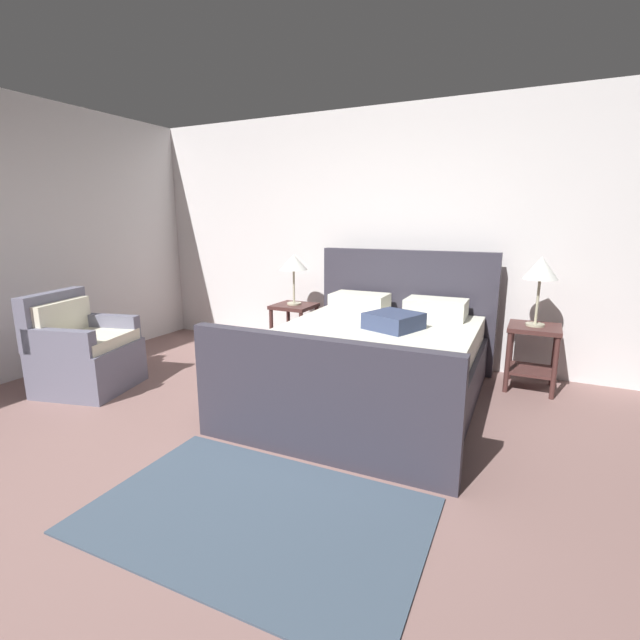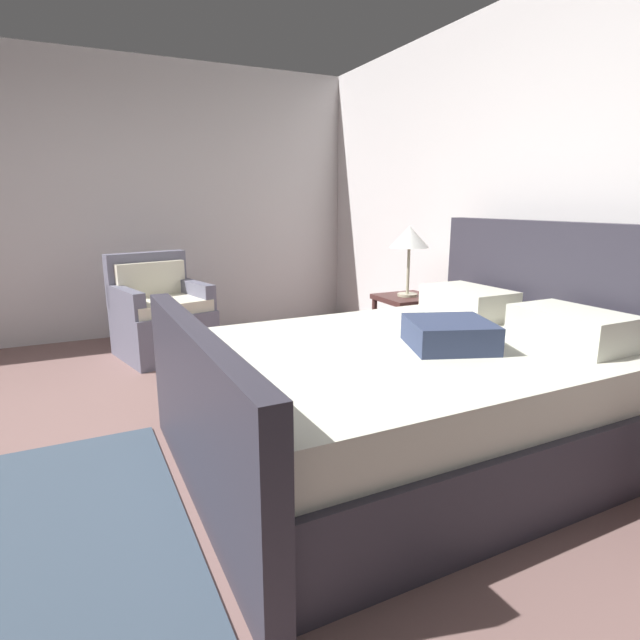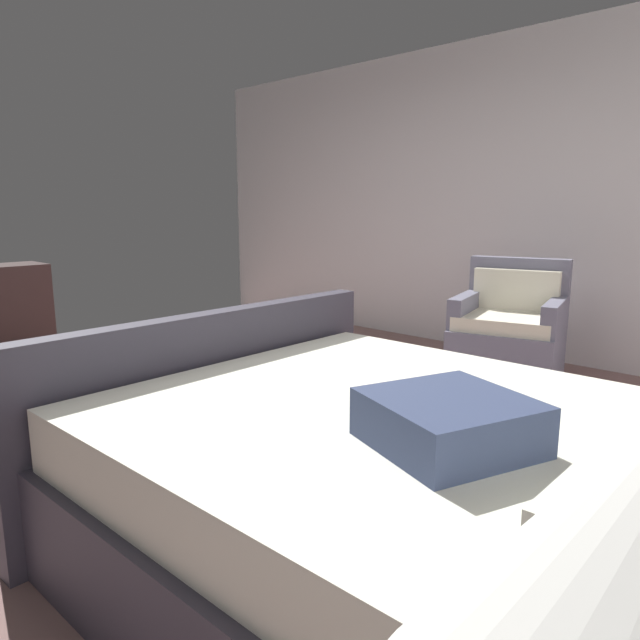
% 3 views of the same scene
% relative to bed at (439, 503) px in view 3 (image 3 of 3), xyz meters
% --- Properties ---
extents(ground_plane, '(5.66, 6.27, 0.02)m').
position_rel_bed_xyz_m(ground_plane, '(-0.47, -1.89, -0.36)').
color(ground_plane, '#84625D').
extents(wall_side_left, '(0.12, 6.39, 2.70)m').
position_rel_bed_xyz_m(wall_side_left, '(-3.36, -1.89, 1.00)').
color(wall_side_left, silver).
rests_on(wall_side_left, ground).
extents(bed, '(1.87, 2.32, 1.23)m').
position_rel_bed_xyz_m(bed, '(0.00, 0.00, 0.00)').
color(bed, '#34323E').
rests_on(bed, ground).
extents(armchair, '(0.88, 0.88, 0.90)m').
position_rel_bed_xyz_m(armchair, '(-2.47, -0.95, -0.00)').
color(armchair, slate).
rests_on(armchair, ground).
extents(area_rug, '(1.80, 1.17, 0.01)m').
position_rel_bed_xyz_m(area_rug, '(-0.00, -1.81, -0.35)').
color(area_rug, '#3E4D5E').
rests_on(area_rug, ground).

